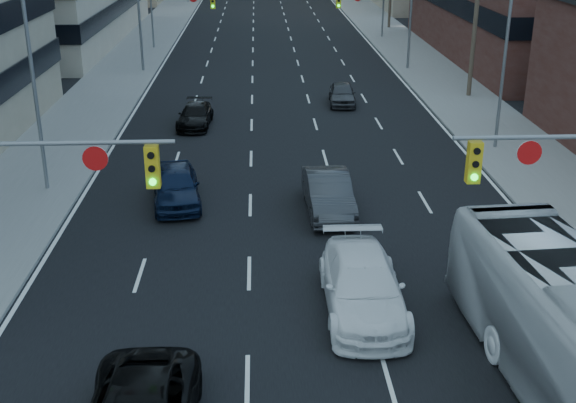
% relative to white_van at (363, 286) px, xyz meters
% --- Properties ---
extents(storefront_right_mid, '(20.00, 30.00, 9.00)m').
position_rel_white_van_xyz_m(storefront_right_mid, '(22.40, 40.52, 3.68)').
color(storefront_right_mid, '#472119').
rests_on(storefront_right_mid, ground).
extents(signal_near_left, '(6.59, 0.33, 6.00)m').
position_rel_white_van_xyz_m(signal_near_left, '(-9.05, -1.48, 3.50)').
color(signal_near_left, slate).
rests_on(signal_near_left, ground).
extents(signal_far_left, '(6.09, 0.33, 6.00)m').
position_rel_white_van_xyz_m(signal_far_left, '(-9.28, 35.52, 3.48)').
color(signal_far_left, slate).
rests_on(signal_far_left, ground).
extents(signal_far_right, '(6.09, 0.33, 6.00)m').
position_rel_white_van_xyz_m(signal_far_right, '(6.08, 35.52, 3.48)').
color(signal_far_right, slate).
rests_on(signal_far_right, ground).
extents(utility_pole_block, '(2.20, 0.28, 11.00)m').
position_rel_white_van_xyz_m(utility_pole_block, '(10.60, 26.52, 4.96)').
color(utility_pole_block, '#4C3D2D').
rests_on(utility_pole_block, ground).
extents(streetlight_left_near, '(2.03, 0.22, 9.00)m').
position_rel_white_van_xyz_m(streetlight_left_near, '(-11.94, 10.52, 4.23)').
color(streetlight_left_near, slate).
rests_on(streetlight_left_near, ground).
extents(streetlight_right_near, '(2.03, 0.22, 9.00)m').
position_rel_white_van_xyz_m(streetlight_right_near, '(8.74, 15.52, 4.23)').
color(streetlight_right_near, slate).
rests_on(streetlight_right_near, ground).
extents(white_van, '(2.33, 5.67, 1.64)m').
position_rel_white_van_xyz_m(white_van, '(0.00, 0.00, 0.00)').
color(white_van, white).
rests_on(white_van, ground).
extents(sedan_blue, '(2.47, 4.83, 1.57)m').
position_rel_white_van_xyz_m(sedan_blue, '(-6.42, 8.88, -0.03)').
color(sedan_blue, black).
rests_on(sedan_blue, ground).
extents(sedan_grey_center, '(1.87, 4.90, 1.60)m').
position_rel_white_van_xyz_m(sedan_grey_center, '(-0.29, 7.70, -0.02)').
color(sedan_grey_center, '#313234').
rests_on(sedan_grey_center, ground).
extents(sedan_black_far, '(1.97, 4.34, 1.23)m').
position_rel_white_van_xyz_m(sedan_black_far, '(-6.53, 20.44, -0.21)').
color(sedan_black_far, black).
rests_on(sedan_black_far, ground).
extents(sedan_grey_right, '(1.83, 4.04, 1.35)m').
position_rel_white_van_xyz_m(sedan_grey_right, '(2.21, 25.09, -0.15)').
color(sedan_grey_right, '#37373A').
rests_on(sedan_grey_right, ground).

